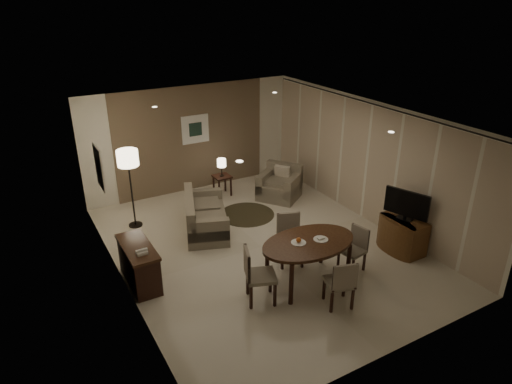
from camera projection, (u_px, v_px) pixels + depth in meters
room_shell at (251, 179)px, 9.09m from camera, size 5.50×7.00×2.70m
taupe_accent at (192, 139)px, 11.53m from camera, size 3.96×0.03×2.70m
curtain_wall at (366, 164)px, 10.00m from camera, size 0.08×6.70×2.58m
curtain_rod at (373, 104)px, 9.46m from camera, size 0.03×6.80×0.03m
art_back_frame at (195, 129)px, 11.46m from camera, size 0.72×0.03×0.72m
art_back_canvas at (195, 129)px, 11.45m from camera, size 0.34×0.01×0.34m
art_left_frame at (99, 168)px, 8.29m from camera, size 0.03×0.60×0.80m
art_left_canvas at (100, 167)px, 8.29m from camera, size 0.01×0.46×0.64m
downlight_nl at (239, 161)px, 6.16m from camera, size 0.10×0.10×0.01m
downlight_nr at (391, 132)px, 7.43m from camera, size 0.10×0.10×0.01m
downlight_fl at (155, 107)px, 9.02m from camera, size 0.10×0.10×0.01m
downlight_fr at (275, 93)px, 10.29m from camera, size 0.10×0.10×0.01m
console_desk at (139, 264)px, 8.04m from camera, size 0.48×1.20×0.75m
telephone at (142, 252)px, 7.63m from camera, size 0.20×0.14×0.09m
tv_cabinet at (403, 235)px, 9.07m from camera, size 0.48×0.90×0.70m
flat_tv at (407, 204)px, 8.79m from camera, size 0.36×0.85×0.60m
dining_table at (308, 262)px, 8.05m from camera, size 1.76×1.10×0.82m
chair_near at (339, 282)px, 7.44m from camera, size 0.54×0.54×0.90m
chair_far at (290, 241)px, 8.58m from camera, size 0.60×0.60×0.96m
chair_left at (261, 275)px, 7.52m from camera, size 0.62×0.62×0.99m
chair_right at (352, 250)px, 8.39m from camera, size 0.48×0.48×0.84m
plate_a at (299, 243)px, 7.83m from camera, size 0.26×0.26×0.02m
plate_b at (321, 239)px, 7.94m from camera, size 0.26×0.26×0.02m
fruit_apple at (299, 240)px, 7.81m from camera, size 0.09×0.09×0.09m
napkin at (321, 238)px, 7.93m from camera, size 0.12×0.08×0.03m
round_rug at (247, 214)px, 10.65m from camera, size 1.28×1.28×0.01m
sofa at (206, 213)px, 9.82m from camera, size 1.89×1.38×0.80m
armchair at (279, 183)px, 11.34m from camera, size 1.25×1.27×0.82m
side_table at (222, 185)px, 11.58m from camera, size 0.41×0.41×0.52m
table_lamp at (222, 167)px, 11.37m from camera, size 0.22×0.22×0.50m
floor_lamp at (131, 189)px, 9.81m from camera, size 0.45×0.45×1.76m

